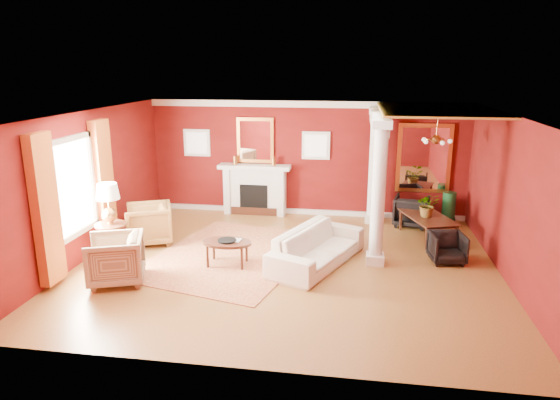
% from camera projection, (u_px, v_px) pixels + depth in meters
% --- Properties ---
extents(ground, '(8.00, 8.00, 0.00)m').
position_uv_depth(ground, '(287.00, 264.00, 9.71)').
color(ground, brown).
rests_on(ground, ground).
extents(room_shell, '(8.04, 7.04, 2.92)m').
position_uv_depth(room_shell, '(287.00, 163.00, 9.18)').
color(room_shell, '#660F0E').
rests_on(room_shell, ground).
extents(fireplace, '(1.85, 0.42, 1.29)m').
position_uv_depth(fireplace, '(255.00, 189.00, 12.90)').
color(fireplace, silver).
rests_on(fireplace, ground).
extents(overmantel_mirror, '(0.95, 0.07, 1.15)m').
position_uv_depth(overmantel_mirror, '(255.00, 140.00, 12.70)').
color(overmantel_mirror, gold).
rests_on(overmantel_mirror, fireplace).
extents(flank_window_left, '(0.70, 0.07, 0.70)m').
position_uv_depth(flank_window_left, '(197.00, 143.00, 12.96)').
color(flank_window_left, silver).
rests_on(flank_window_left, room_shell).
extents(flank_window_right, '(0.70, 0.07, 0.70)m').
position_uv_depth(flank_window_right, '(316.00, 146.00, 12.51)').
color(flank_window_right, silver).
rests_on(flank_window_right, room_shell).
extents(left_window, '(0.21, 2.55, 2.60)m').
position_uv_depth(left_window, '(77.00, 194.00, 9.34)').
color(left_window, white).
rests_on(left_window, room_shell).
extents(column_front, '(0.36, 0.36, 2.80)m').
position_uv_depth(column_front, '(378.00, 193.00, 9.37)').
color(column_front, silver).
rests_on(column_front, ground).
extents(column_back, '(0.36, 0.36, 2.80)m').
position_uv_depth(column_back, '(374.00, 165.00, 11.95)').
color(column_back, silver).
rests_on(column_back, ground).
extents(header_beam, '(0.30, 3.20, 0.32)m').
position_uv_depth(header_beam, '(379.00, 120.00, 10.59)').
color(header_beam, silver).
rests_on(header_beam, column_front).
extents(amber_ceiling, '(2.30, 3.40, 0.04)m').
position_uv_depth(amber_ceiling, '(437.00, 110.00, 10.21)').
color(amber_ceiling, gold).
rests_on(amber_ceiling, room_shell).
extents(dining_mirror, '(1.30, 0.07, 1.70)m').
position_uv_depth(dining_mirror, '(424.00, 158.00, 12.17)').
color(dining_mirror, gold).
rests_on(dining_mirror, room_shell).
extents(chandelier, '(0.60, 0.62, 0.75)m').
position_uv_depth(chandelier, '(436.00, 140.00, 10.41)').
color(chandelier, '#AA7235').
rests_on(chandelier, room_shell).
extents(crown_trim, '(8.00, 0.08, 0.16)m').
position_uv_depth(crown_trim, '(307.00, 104.00, 12.27)').
color(crown_trim, silver).
rests_on(crown_trim, room_shell).
extents(base_trim, '(8.00, 0.08, 0.12)m').
position_uv_depth(base_trim, '(305.00, 212.00, 13.00)').
color(base_trim, silver).
rests_on(base_trim, ground).
extents(rug, '(3.66, 4.35, 0.02)m').
position_uv_depth(rug, '(231.00, 255.00, 10.17)').
color(rug, maroon).
rests_on(rug, ground).
extents(sofa, '(1.59, 2.50, 0.94)m').
position_uv_depth(sofa, '(317.00, 241.00, 9.62)').
color(sofa, '#F0E3CA').
rests_on(sofa, ground).
extents(armchair_leopard, '(1.16, 1.19, 0.95)m').
position_uv_depth(armchair_leopard, '(149.00, 222.00, 10.77)').
color(armchair_leopard, black).
rests_on(armchair_leopard, ground).
extents(armchair_stripe, '(1.14, 1.17, 0.96)m').
position_uv_depth(armchair_stripe, '(115.00, 257.00, 8.81)').
color(armchair_stripe, tan).
rests_on(armchair_stripe, ground).
extents(coffee_table, '(0.95, 0.95, 0.48)m').
position_uv_depth(coffee_table, '(227.00, 244.00, 9.58)').
color(coffee_table, black).
rests_on(coffee_table, ground).
extents(coffee_book, '(0.18, 0.03, 0.24)m').
position_uv_depth(coffee_book, '(232.00, 235.00, 9.59)').
color(coffee_book, black).
rests_on(coffee_book, coffee_table).
extents(side_table, '(0.61, 0.61, 1.54)m').
position_uv_depth(side_table, '(109.00, 208.00, 9.78)').
color(side_table, black).
rests_on(side_table, ground).
extents(dining_table, '(0.97, 1.55, 0.81)m').
position_uv_depth(dining_table, '(429.00, 221.00, 11.07)').
color(dining_table, black).
rests_on(dining_table, ground).
extents(dining_chair_near, '(0.71, 0.68, 0.66)m').
position_uv_depth(dining_chair_near, '(447.00, 246.00, 9.75)').
color(dining_chair_near, black).
rests_on(dining_chair_near, ground).
extents(dining_chair_far, '(0.91, 0.87, 0.80)m').
position_uv_depth(dining_chair_far, '(411.00, 210.00, 11.97)').
color(dining_chair_far, black).
rests_on(dining_chair_far, ground).
extents(green_urn, '(0.35, 0.35, 0.84)m').
position_uv_depth(green_urn, '(448.00, 212.00, 11.97)').
color(green_urn, '#133C1B').
rests_on(green_urn, ground).
extents(potted_plant, '(0.51, 0.56, 0.42)m').
position_uv_depth(potted_plant, '(429.00, 194.00, 10.89)').
color(potted_plant, '#26591E').
rests_on(potted_plant, dining_table).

